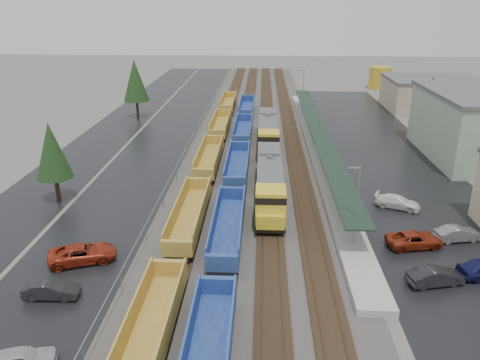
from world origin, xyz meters
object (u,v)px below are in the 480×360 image
object	(u,v)px
locomotive_trail	(268,132)
well_string_yellow	(201,182)
parked_car_east_b	(414,240)
parked_car_west_c	(83,254)
parked_car_east_c	(397,202)
parked_car_west_a	(20,360)
well_string_blue	(234,191)
storage_tank	(380,78)
parked_car_west_b	(51,290)
parked_car_east_a	(435,277)
parked_car_east_e	(458,234)
locomotive_lead	(270,182)

from	to	relation	value
locomotive_trail	well_string_yellow	xyz separation A→B (m)	(-8.00, -18.47, -1.16)
locomotive_trail	parked_car_east_b	world-z (taller)	locomotive_trail
parked_car_west_c	parked_car_east_c	bearing A→B (deg)	-87.53
parked_car_west_a	parked_car_east_c	size ratio (longest dim) A/B	0.90
well_string_blue	parked_car_west_c	bearing A→B (deg)	-131.84
storage_tank	parked_car_west_b	distance (m)	103.86
parked_car_east_b	well_string_blue	bearing A→B (deg)	49.30
locomotive_trail	parked_car_east_a	distance (m)	39.23
well_string_blue	parked_car_east_e	size ratio (longest dim) A/B	24.08
well_string_yellow	parked_car_west_a	distance (m)	30.06
well_string_blue	parked_car_east_c	distance (m)	17.99
storage_tank	parked_car_east_b	xyz separation A→B (m)	(-15.84, -83.81, -2.02)
well_string_yellow	parked_car_east_c	xyz separation A→B (m)	(21.96, -3.66, -0.51)
locomotive_trail	parked_car_east_c	xyz separation A→B (m)	(13.96, -22.13, -1.67)
parked_car_west_c	parked_car_west_a	bearing A→B (deg)	163.12
parked_car_east_b	parked_car_east_c	bearing A→B (deg)	-16.24
locomotive_trail	parked_car_west_c	world-z (taller)	locomotive_trail
locomotive_trail	parked_car_west_a	world-z (taller)	locomotive_trail
locomotive_trail	parked_car_east_b	size ratio (longest dim) A/B	3.78
locomotive_trail	parked_car_east_e	xyz separation A→B (m)	(17.64, -29.42, -1.65)
well_string_blue	parked_car_west_a	distance (m)	28.84
well_string_yellow	parked_car_east_a	distance (m)	27.98
well_string_blue	parked_car_west_a	size ratio (longest dim) A/B	23.94
parked_car_east_c	parked_car_east_a	bearing A→B (deg)	-160.64
storage_tank	parked_car_east_c	distance (m)	76.67
parked_car_east_e	parked_car_east_c	bearing A→B (deg)	15.68
parked_car_east_a	parked_car_west_a	bearing A→B (deg)	96.87
storage_tank	parked_car_east_e	size ratio (longest dim) A/B	1.27
storage_tank	parked_car_east_c	xyz separation A→B (m)	(-15.11, -75.14, -2.05)
parked_car_east_a	parked_car_east_e	size ratio (longest dim) A/B	1.04
parked_car_west_b	parked_car_east_e	distance (m)	36.05
parked_car_west_b	storage_tank	bearing A→B (deg)	-28.05
locomotive_lead	well_string_blue	size ratio (longest dim) A/B	0.19
parked_car_west_a	parked_car_west_b	xyz separation A→B (m)	(-1.25, 7.40, -0.05)
storage_tank	parked_car_east_b	distance (m)	85.32
parked_car_west_a	parked_car_east_b	bearing A→B (deg)	-78.23
parked_car_west_c	locomotive_trail	bearing A→B (deg)	-45.40
parked_car_east_a	well_string_blue	bearing A→B (deg)	33.47
parked_car_west_a	parked_car_west_c	distance (m)	12.73
parked_car_west_b	well_string_yellow	bearing A→B (deg)	-23.87
parked_car_west_a	parked_car_west_c	xyz separation A→B (m)	(-0.77, 12.71, 0.06)
parked_car_west_b	parked_car_west_c	bearing A→B (deg)	-7.00
storage_tank	parked_car_east_b	bearing A→B (deg)	-100.70
parked_car_east_e	parked_car_east_b	bearing A→B (deg)	96.24
well_string_yellow	parked_car_west_c	world-z (taller)	well_string_yellow
parked_car_west_a	parked_car_west_b	bearing A→B (deg)	-8.90
parked_car_east_a	parked_car_east_e	distance (m)	8.88
parked_car_west_a	well_string_blue	bearing A→B (deg)	-42.03
locomotive_lead	parked_car_west_b	size ratio (longest dim) A/B	4.68
locomotive_trail	locomotive_lead	bearing A→B (deg)	-90.00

